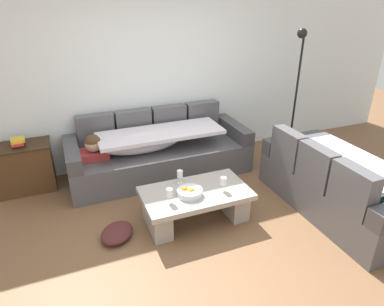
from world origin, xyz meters
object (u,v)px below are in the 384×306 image
at_px(couch_near_window, 337,185).
at_px(side_cabinet, 24,168).
at_px(wine_glass_near_right, 223,182).
at_px(wine_glass_near_left, 169,193).
at_px(fruit_bowl, 189,192).
at_px(floor_lamp, 296,86).
at_px(book_stack_on_cabinet, 18,142).
at_px(couch_along_wall, 157,153).
at_px(crumpled_garment, 117,233).
at_px(wine_glass_far_back, 180,175).
at_px(coffee_table, 196,202).

distance_m(couch_near_window, side_cabinet, 3.93).
bearing_deg(wine_glass_near_right, wine_glass_near_left, -179.47).
height_order(fruit_bowl, wine_glass_near_left, wine_glass_near_left).
distance_m(fruit_bowl, floor_lamp, 2.56).
height_order(book_stack_on_cabinet, floor_lamp, floor_lamp).
bearing_deg(wine_glass_near_left, fruit_bowl, 13.45).
distance_m(couch_along_wall, couch_near_window, 2.40).
bearing_deg(couch_near_window, fruit_bowl, 77.42).
relative_size(couch_near_window, crumpled_garment, 4.79).
bearing_deg(wine_glass_far_back, fruit_bowl, -88.62).
bearing_deg(book_stack_on_cabinet, couch_near_window, -28.79).
xyz_separation_m(fruit_bowl, floor_lamp, (2.18, 1.14, 0.70)).
height_order(couch_near_window, wine_glass_near_left, couch_near_window).
bearing_deg(fruit_bowl, wine_glass_near_left, -166.55).
bearing_deg(wine_glass_far_back, couch_near_window, -20.94).
relative_size(couch_along_wall, coffee_table, 2.10).
relative_size(couch_near_window, side_cabinet, 2.66).
height_order(fruit_bowl, wine_glass_near_right, wine_glass_near_right).
bearing_deg(fruit_bowl, crumpled_garment, 175.44).
xyz_separation_m(couch_along_wall, coffee_table, (0.09, -1.23, -0.09)).
bearing_deg(couch_near_window, book_stack_on_cabinet, 61.21).
distance_m(wine_glass_near_left, wine_glass_far_back, 0.41).
xyz_separation_m(couch_along_wall, wine_glass_near_left, (-0.25, -1.34, 0.17)).
height_order(wine_glass_far_back, book_stack_on_cabinet, book_stack_on_cabinet).
height_order(side_cabinet, book_stack_on_cabinet, book_stack_on_cabinet).
distance_m(fruit_bowl, book_stack_on_cabinet, 2.31).
bearing_deg(side_cabinet, couch_near_window, -28.80).
height_order(side_cabinet, crumpled_garment, side_cabinet).
distance_m(wine_glass_near_left, wine_glass_near_right, 0.63).
bearing_deg(fruit_bowl, floor_lamp, 27.52).
bearing_deg(wine_glass_near_left, couch_near_window, -9.40).
relative_size(fruit_bowl, crumpled_garment, 0.70).
height_order(wine_glass_near_left, floor_lamp, floor_lamp).
relative_size(couch_near_window, wine_glass_near_left, 11.54).
distance_m(couch_along_wall, wine_glass_far_back, 1.02).
bearing_deg(floor_lamp, crumpled_garment, -160.28).
xyz_separation_m(couch_along_wall, wine_glass_near_right, (0.38, -1.34, 0.17)).
height_order(coffee_table, wine_glass_near_right, wine_glass_near_right).
xyz_separation_m(floor_lamp, crumpled_garment, (-2.99, -1.07, -1.06)).
relative_size(fruit_bowl, floor_lamp, 0.14).
height_order(wine_glass_near_left, wine_glass_near_right, same).
bearing_deg(floor_lamp, wine_glass_near_right, -146.49).
bearing_deg(crumpled_garment, couch_along_wall, 56.21).
bearing_deg(side_cabinet, couch_along_wall, -7.39).
distance_m(fruit_bowl, wine_glass_near_left, 0.26).
xyz_separation_m(wine_glass_near_right, floor_lamp, (1.80, 1.19, 0.62)).
bearing_deg(crumpled_garment, wine_glass_near_left, -12.33).
relative_size(floor_lamp, crumpled_garment, 4.88).
relative_size(coffee_table, wine_glass_far_back, 7.23).
relative_size(wine_glass_far_back, crumpled_garment, 0.42).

